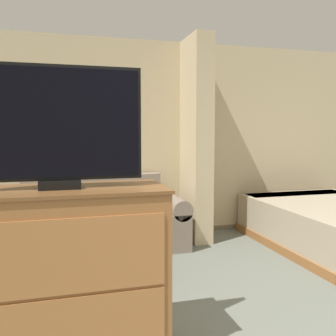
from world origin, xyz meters
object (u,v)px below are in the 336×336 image
Objects in this scene: couch at (96,222)px; coffee_table at (106,239)px; bed at (333,224)px; tv_dresser at (63,275)px; tv at (58,127)px.

coffee_table is (0.02, -0.91, 0.04)m from couch.
bed is at bearing 5.33° from coffee_table.
couch is 2.91m from bed.
coffee_table is at bearing 72.64° from tv_dresser.
coffee_table is 0.56× the size of tv_dresser.
tv_dresser is at bearing -99.78° from couch.
couch is 2.21× the size of tv.
couch is 0.91m from coffee_table.
bed is (2.82, 0.26, -0.10)m from coffee_table.
coffee_table is 1.34m from tv_dresser.
couch is 3.06× the size of coffee_table.
tv is at bearing -99.79° from couch.
tv_dresser reaches higher than coffee_table.
couch is at bearing 167.23° from bed.
tv_dresser is (-0.37, -2.17, 0.21)m from couch.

